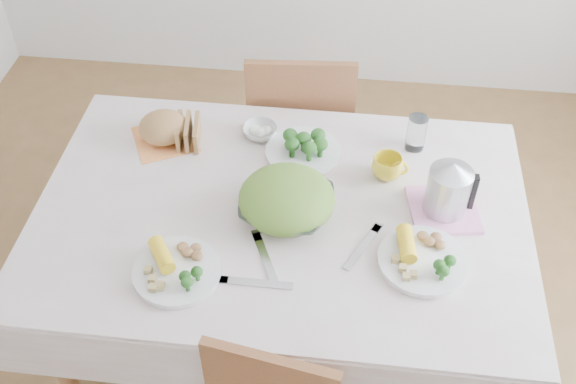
# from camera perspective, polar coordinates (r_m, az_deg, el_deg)

# --- Properties ---
(floor) EXTENTS (3.60, 3.60, 0.00)m
(floor) POSITION_cam_1_polar(r_m,az_deg,el_deg) (2.66, -0.49, -12.93)
(floor) COLOR brown
(floor) RESTS_ON ground
(dining_table) EXTENTS (1.40, 0.90, 0.75)m
(dining_table) POSITION_cam_1_polar(r_m,az_deg,el_deg) (2.35, -0.55, -8.03)
(dining_table) COLOR brown
(dining_table) RESTS_ON floor
(tablecloth) EXTENTS (1.50, 1.00, 0.01)m
(tablecloth) POSITION_cam_1_polar(r_m,az_deg,el_deg) (2.06, -0.62, -1.61)
(tablecloth) COLOR beige
(tablecloth) RESTS_ON dining_table
(chair_far) EXTENTS (0.45, 0.45, 0.92)m
(chair_far) POSITION_cam_1_polar(r_m,az_deg,el_deg) (2.80, 1.09, 5.22)
(chair_far) COLOR brown
(chair_far) RESTS_ON floor
(salad_bowl) EXTENTS (0.32, 0.32, 0.07)m
(salad_bowl) POSITION_cam_1_polar(r_m,az_deg,el_deg) (2.02, -0.11, -1.19)
(salad_bowl) COLOR white
(salad_bowl) RESTS_ON tablecloth
(dinner_plate_left) EXTENTS (0.30, 0.30, 0.02)m
(dinner_plate_left) POSITION_cam_1_polar(r_m,az_deg,el_deg) (1.91, -9.36, -6.66)
(dinner_plate_left) COLOR white
(dinner_plate_left) RESTS_ON tablecloth
(dinner_plate_right) EXTENTS (0.31, 0.31, 0.02)m
(dinner_plate_right) POSITION_cam_1_polar(r_m,az_deg,el_deg) (1.94, 11.30, -5.73)
(dinner_plate_right) COLOR white
(dinner_plate_right) RESTS_ON tablecloth
(broccoli_plate) EXTENTS (0.25, 0.25, 0.02)m
(broccoli_plate) POSITION_cam_1_polar(r_m,az_deg,el_deg) (2.23, 1.31, 3.34)
(broccoli_plate) COLOR beige
(broccoli_plate) RESTS_ON tablecloth
(napkin) EXTENTS (0.27, 0.27, 0.00)m
(napkin) POSITION_cam_1_polar(r_m,az_deg,el_deg) (2.33, -10.34, 4.43)
(napkin) COLOR #FF944A
(napkin) RESTS_ON tablecloth
(bread_loaf) EXTENTS (0.19, 0.18, 0.10)m
(bread_loaf) POSITION_cam_1_polar(r_m,az_deg,el_deg) (2.29, -10.52, 5.50)
(bread_loaf) COLOR olive
(bread_loaf) RESTS_ON napkin
(fruit_bowl) EXTENTS (0.15, 0.15, 0.04)m
(fruit_bowl) POSITION_cam_1_polar(r_m,az_deg,el_deg) (2.30, -2.36, 5.16)
(fruit_bowl) COLOR white
(fruit_bowl) RESTS_ON tablecloth
(yellow_mug) EXTENTS (0.10, 0.10, 0.08)m
(yellow_mug) POSITION_cam_1_polar(r_m,az_deg,el_deg) (2.15, 8.40, 2.09)
(yellow_mug) COLOR yellow
(yellow_mug) RESTS_ON tablecloth
(glass_tumbler) EXTENTS (0.07, 0.07, 0.12)m
(glass_tumbler) POSITION_cam_1_polar(r_m,az_deg,el_deg) (2.26, 10.83, 5.00)
(glass_tumbler) COLOR white
(glass_tumbler) RESTS_ON tablecloth
(pink_tray) EXTENTS (0.23, 0.23, 0.02)m
(pink_tray) POSITION_cam_1_polar(r_m,az_deg,el_deg) (2.09, 13.01, -1.47)
(pink_tray) COLOR #F294C3
(pink_tray) RESTS_ON tablecloth
(electric_kettle) EXTENTS (0.17, 0.17, 0.18)m
(electric_kettle) POSITION_cam_1_polar(r_m,az_deg,el_deg) (2.02, 13.52, 0.75)
(electric_kettle) COLOR #B2B5BA
(electric_kettle) RESTS_ON pink_tray
(fork_left) EXTENTS (0.11, 0.20, 0.00)m
(fork_left) POSITION_cam_1_polar(r_m,az_deg,el_deg) (1.92, -1.91, -5.69)
(fork_left) COLOR silver
(fork_left) RESTS_ON tablecloth
(fork_right) EXTENTS (0.11, 0.19, 0.00)m
(fork_right) POSITION_cam_1_polar(r_m,az_deg,el_deg) (1.96, 6.35, -4.63)
(fork_right) COLOR silver
(fork_right) RESTS_ON tablecloth
(knife) EXTENTS (0.21, 0.03, 0.00)m
(knife) POSITION_cam_1_polar(r_m,az_deg,el_deg) (1.87, -2.87, -7.68)
(knife) COLOR silver
(knife) RESTS_ON tablecloth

